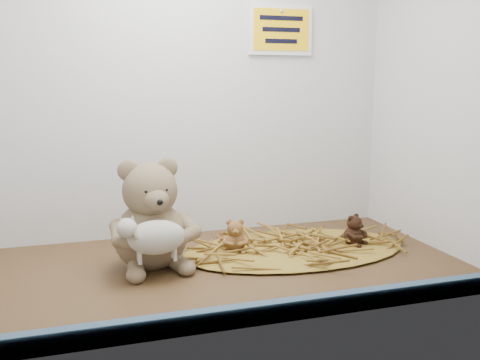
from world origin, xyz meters
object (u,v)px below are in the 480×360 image
object	(u,v)px
main_teddy	(150,214)
mini_teddy_tan	(235,234)
toy_lamb	(156,237)
mini_teddy_brown	(354,228)

from	to	relation	value
main_teddy	mini_teddy_tan	xyz separation A→B (cm)	(20.57, 2.56, -7.28)
main_teddy	mini_teddy_tan	size ratio (longest dim) A/B	3.14
toy_lamb	mini_teddy_brown	xyz separation A→B (cm)	(50.51, 7.72, -4.38)
main_teddy	mini_teddy_brown	distance (cm)	51.05
main_teddy	mini_teddy_brown	size ratio (longest dim) A/B	3.20
mini_teddy_brown	main_teddy	bearing A→B (deg)	147.21
mini_teddy_tan	mini_teddy_brown	distance (cm)	30.16
main_teddy	mini_teddy_brown	xyz separation A→B (cm)	(50.51, -1.10, -7.35)
toy_lamb	mini_teddy_brown	world-z (taller)	toy_lamb
main_teddy	mini_teddy_tan	world-z (taller)	main_teddy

